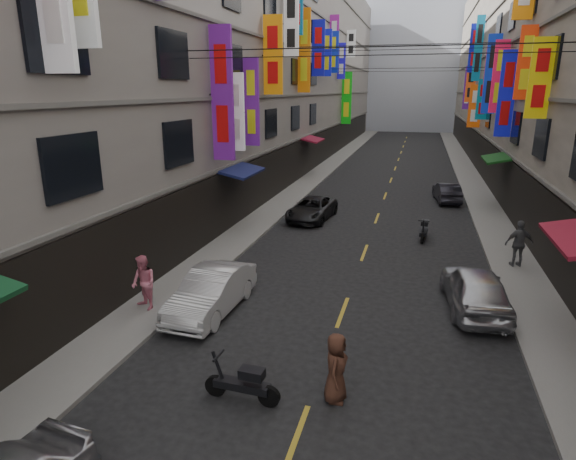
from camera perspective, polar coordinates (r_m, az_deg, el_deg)
The scene contains 17 objects.
sidewalk_left at distance 39.27m, azimuth 3.29°, elevation 6.42°, with size 2.00×90.00×0.12m, color slate.
sidewalk_right at distance 38.66m, azimuth 21.04°, elevation 5.21°, with size 2.00×90.00×0.12m, color slate.
building_row_left at distance 40.44m, azimuth -5.34°, elevation 20.07°, with size 10.14×90.00×19.00m.
haze_block at distance 87.98m, azimuth 14.69°, elevation 18.55°, with size 18.00×8.00×22.00m, color #ACB2C0.
shop_signage at distance 30.80m, azimuth 11.72°, elevation 20.22°, with size 14.00×55.00×11.85m.
street_awnings at distance 22.42m, azimuth 6.74°, elevation 6.50°, with size 13.99×35.20×0.41m.
overhead_cables at distance 26.01m, azimuth 11.55°, elevation 20.46°, with size 14.00×38.04×1.24m.
lane_markings at distance 35.56m, azimuth 11.80°, elevation 4.98°, with size 0.12×80.20×0.01m.
scooter_crossing at distance 11.34m, azimuth -5.35°, elevation -17.70°, with size 1.80×0.50×1.14m.
scooter_far_right at distance 23.40m, azimuth 15.82°, elevation -0.04°, with size 0.51×1.80×1.14m.
car_left_mid at distance 15.40m, azimuth -9.05°, elevation -7.21°, with size 1.45×4.15×1.37m, color silver.
car_left_far at distance 26.00m, azimuth 2.84°, elevation 2.52°, with size 1.96×4.24×1.18m, color black.
car_right_mid at distance 16.45m, azimuth 21.28°, elevation -6.48°, with size 1.70×4.22×1.44m, color #BBBCC1.
car_right_far at distance 31.78m, azimuth 18.31°, elevation 4.27°, with size 1.27×3.65×1.20m, color #26252C.
pedestrian_lfar at distance 15.73m, azimuth -16.74°, elevation -6.00°, with size 0.85×0.58×1.74m, color pink.
pedestrian_rfar at distance 20.69m, azimuth 25.71°, elevation -1.45°, with size 1.08×0.61×1.84m, color #555658.
pedestrian_crossing at distance 11.18m, azimuth 5.72°, elevation -15.94°, with size 0.80×0.55×1.64m, color #49291D.
Camera 1 is at (1.98, 4.14, 6.77)m, focal length 30.00 mm.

